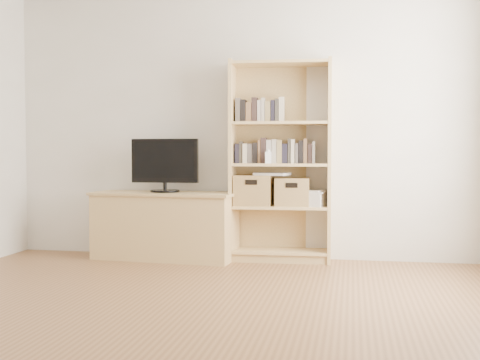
% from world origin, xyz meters
% --- Properties ---
extents(floor, '(4.50, 5.00, 0.01)m').
position_xyz_m(floor, '(0.00, 0.00, 0.00)').
color(floor, brown).
rests_on(floor, ground).
extents(back_wall, '(4.50, 0.02, 2.60)m').
position_xyz_m(back_wall, '(0.00, 2.50, 1.30)').
color(back_wall, silver).
rests_on(back_wall, floor).
extents(tv_stand, '(1.37, 0.61, 0.61)m').
position_xyz_m(tv_stand, '(-0.67, 2.25, 0.31)').
color(tv_stand, tan).
rests_on(tv_stand, floor).
extents(bookshelf, '(0.95, 0.38, 1.87)m').
position_xyz_m(bookshelf, '(0.43, 2.33, 0.94)').
color(bookshelf, tan).
rests_on(bookshelf, floor).
extents(television, '(0.65, 0.06, 0.51)m').
position_xyz_m(television, '(-0.67, 2.25, 0.89)').
color(television, black).
rests_on(television, tv_stand).
extents(books_row_mid, '(0.82, 0.19, 0.22)m').
position_xyz_m(books_row_mid, '(0.43, 2.35, 1.02)').
color(books_row_mid, black).
rests_on(books_row_mid, bookshelf).
extents(books_row_upper, '(0.38, 0.17, 0.19)m').
position_xyz_m(books_row_upper, '(0.22, 2.34, 1.40)').
color(books_row_upper, black).
rests_on(books_row_upper, bookshelf).
extents(baby_monitor, '(0.06, 0.05, 0.11)m').
position_xyz_m(baby_monitor, '(0.33, 2.22, 0.97)').
color(baby_monitor, white).
rests_on(baby_monitor, bookshelf).
extents(basket_left, '(0.35, 0.29, 0.28)m').
position_xyz_m(basket_left, '(0.18, 2.32, 0.66)').
color(basket_left, olive).
rests_on(basket_left, bookshelf).
extents(basket_right, '(0.32, 0.27, 0.26)m').
position_xyz_m(basket_right, '(0.54, 2.33, 0.65)').
color(basket_right, olive).
rests_on(basket_right, bookshelf).
extents(laptop, '(0.34, 0.28, 0.02)m').
position_xyz_m(laptop, '(0.35, 2.31, 0.82)').
color(laptop, white).
rests_on(laptop, basket_left).
extents(magazine_stack, '(0.25, 0.31, 0.12)m').
position_xyz_m(magazine_stack, '(0.75, 2.35, 0.58)').
color(magazine_stack, silver).
rests_on(magazine_stack, bookshelf).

